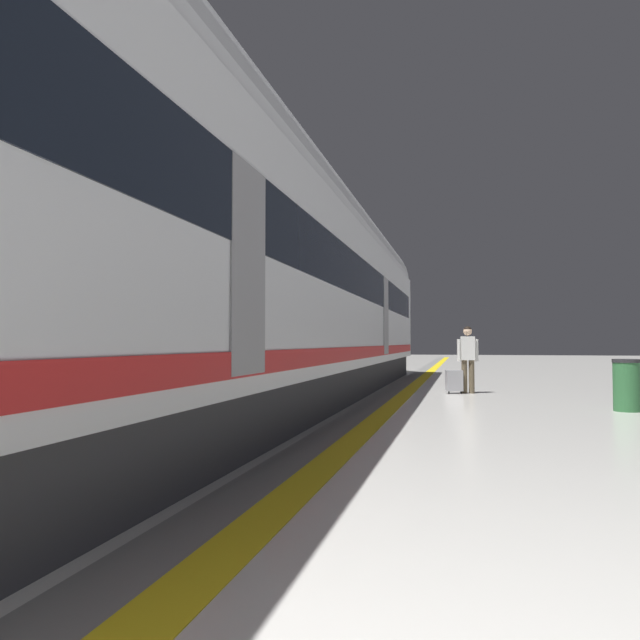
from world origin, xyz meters
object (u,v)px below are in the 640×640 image
(high_speed_train, at_px, (262,269))
(waste_bin, at_px, (627,385))
(suitcase_near, at_px, (454,381))
(passenger_near, at_px, (468,354))

(high_speed_train, distance_m, waste_bin, 6.70)
(suitcase_near, bearing_deg, high_speed_train, -125.56)
(high_speed_train, height_order, passenger_near, high_speed_train)
(high_speed_train, relative_size, waste_bin, 33.22)
(suitcase_near, bearing_deg, passenger_near, 23.20)
(passenger_near, bearing_deg, waste_bin, -49.84)
(high_speed_train, distance_m, suitcase_near, 5.95)
(suitcase_near, xyz_separation_m, waste_bin, (2.99, -3.03, 0.16))
(passenger_near, xyz_separation_m, suitcase_near, (-0.32, -0.14, -0.62))
(high_speed_train, xyz_separation_m, suitcase_near, (3.22, 4.50, -2.20))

